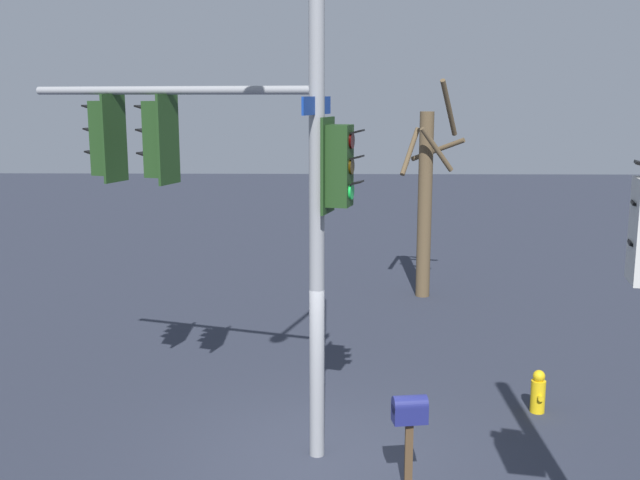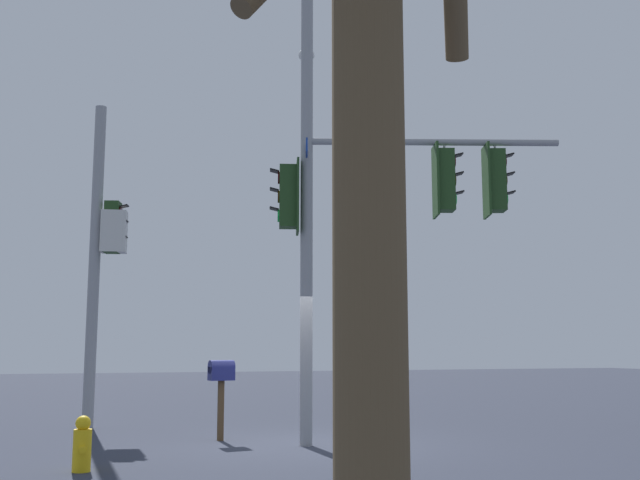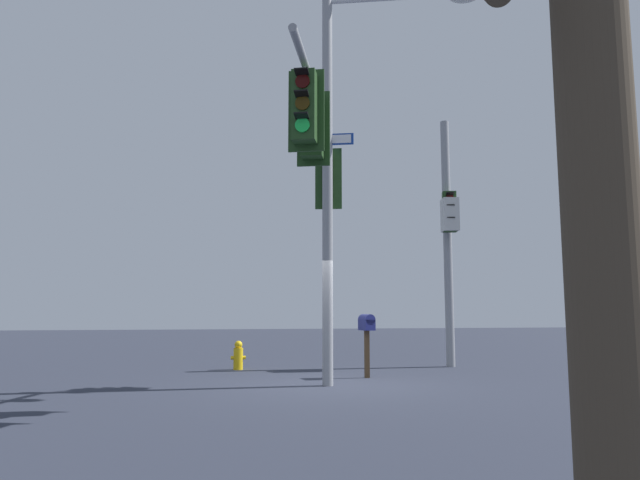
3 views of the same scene
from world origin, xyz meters
TOP-DOWN VIEW (x-y plane):
  - ground_plane at (0.00, 0.00)m, footprint 80.00×80.00m
  - main_signal_pole_assembly at (0.22, 1.03)m, footprint 4.53×4.95m
  - fire_hydrant at (1.66, -3.61)m, footprint 0.38×0.24m
  - mailbox at (-1.08, -1.19)m, footprint 0.30×0.47m
  - bare_tree_behind_pole at (9.01, -2.56)m, footprint 1.88×1.73m

SIDE VIEW (x-z plane):
  - ground_plane at x=0.00m, z-range 0.00..0.00m
  - fire_hydrant at x=1.66m, z-range -0.02..0.71m
  - mailbox at x=-1.08m, z-range 0.40..1.81m
  - bare_tree_behind_pole at x=9.01m, z-range -0.17..5.42m
  - main_signal_pole_assembly at x=0.22m, z-range 0.48..8.86m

